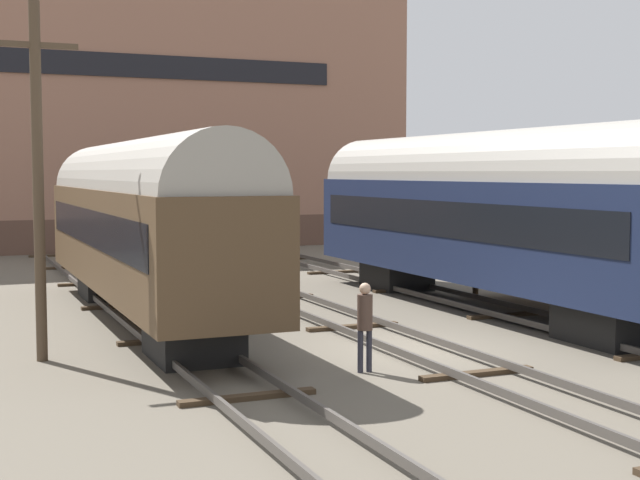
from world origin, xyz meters
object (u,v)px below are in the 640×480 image
Objects in this scene: train_car_brown at (142,219)px; utility_pole at (38,176)px; train_car_navy at (484,210)px; person_worker at (365,318)px.

utility_pole is at bearing -126.43° from train_car_brown.
train_car_navy is 2.19× the size of utility_pole.
utility_pole is at bearing -169.92° from train_car_navy.
train_car_brown is 8.77× the size of person_worker.
utility_pole is (-6.05, 3.78, 2.93)m from person_worker.
utility_pole is (-12.92, -2.30, 1.03)m from train_car_navy.
person_worker is (2.94, -7.99, -1.73)m from train_car_brown.
train_car_brown is 8.69m from person_worker.
train_car_navy is 13.16m from utility_pole.
train_car_brown reaches higher than person_worker.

